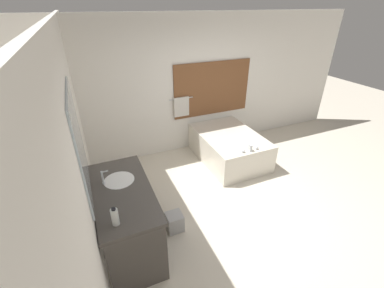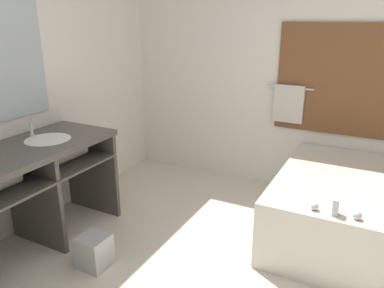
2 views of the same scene
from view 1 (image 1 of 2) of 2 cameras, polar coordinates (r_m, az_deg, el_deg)
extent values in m
plane|color=beige|center=(4.25, 12.77, -13.67)|extent=(16.00, 16.00, 0.00)
cube|color=white|center=(5.30, 0.33, 12.74)|extent=(7.40, 0.06, 2.70)
cube|color=brown|center=(5.45, 4.57, 12.15)|extent=(1.70, 0.02, 1.10)
cylinder|color=silver|center=(5.19, -2.44, 10.04)|extent=(0.50, 0.02, 0.02)
cube|color=beige|center=(5.23, -2.37, 8.25)|extent=(0.32, 0.04, 0.40)
cube|color=white|center=(2.85, -23.58, -5.02)|extent=(0.06, 7.40, 2.70)
cube|color=#B2C1CC|center=(2.81, -23.75, 0.09)|extent=(0.02, 1.10, 1.10)
cube|color=#4C4742|center=(3.20, -15.20, -10.19)|extent=(0.67, 1.42, 0.05)
cube|color=#4C4742|center=(3.34, -14.72, -13.08)|extent=(0.64, 1.35, 0.02)
cylinder|color=white|center=(3.39, -15.75, -8.53)|extent=(0.38, 0.38, 0.12)
cube|color=#4C4742|center=(3.03, -11.58, -24.56)|extent=(0.62, 0.04, 0.83)
cube|color=#4C4742|center=(3.49, -14.24, -15.85)|extent=(0.62, 0.04, 0.83)
cube|color=#4C4742|center=(4.02, -16.10, -9.27)|extent=(0.62, 0.04, 0.83)
cylinder|color=beige|center=(3.03, -12.69, -16.05)|extent=(0.13, 0.39, 0.13)
cylinder|color=beige|center=(3.57, -15.10, -8.42)|extent=(0.13, 0.39, 0.13)
cylinder|color=silver|center=(3.35, -19.03, -8.18)|extent=(0.04, 0.04, 0.02)
cylinder|color=silver|center=(3.30, -19.28, -6.93)|extent=(0.02, 0.02, 0.16)
cube|color=silver|center=(3.26, -18.78, -5.79)|extent=(0.07, 0.01, 0.01)
cube|color=silver|center=(5.21, 8.12, -0.64)|extent=(1.09, 1.58, 0.56)
ellipsoid|color=white|center=(5.15, 8.22, 0.61)|extent=(0.78, 1.14, 0.30)
cube|color=silver|center=(4.55, 12.80, -0.85)|extent=(0.04, 0.07, 0.12)
sphere|color=silver|center=(4.49, 11.30, -1.54)|extent=(0.06, 0.06, 0.06)
sphere|color=silver|center=(4.64, 14.18, -0.83)|extent=(0.06, 0.06, 0.06)
cylinder|color=silver|center=(2.73, -16.75, -15.26)|extent=(0.08, 0.08, 0.19)
cylinder|color=black|center=(2.66, -17.07, -13.64)|extent=(0.04, 0.04, 0.02)
cube|color=#B2B2B2|center=(3.77, -3.90, -16.88)|extent=(0.22, 0.22, 0.26)
camera|label=2|loc=(2.88, 48.57, -1.13)|focal=35.00mm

